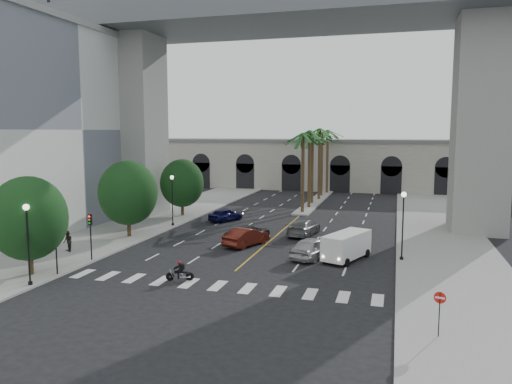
# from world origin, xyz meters

# --- Properties ---
(ground) EXTENTS (140.00, 140.00, 0.00)m
(ground) POSITION_xyz_m (0.00, 0.00, 0.00)
(ground) COLOR black
(ground) RESTS_ON ground
(sidewalk_left) EXTENTS (8.00, 100.00, 0.15)m
(sidewalk_left) POSITION_xyz_m (-15.00, 15.00, 0.07)
(sidewalk_left) COLOR gray
(sidewalk_left) RESTS_ON ground
(sidewalk_right) EXTENTS (8.00, 100.00, 0.15)m
(sidewalk_right) POSITION_xyz_m (15.00, 15.00, 0.07)
(sidewalk_right) COLOR gray
(sidewalk_right) RESTS_ON ground
(median) EXTENTS (2.00, 24.00, 0.20)m
(median) POSITION_xyz_m (0.00, 38.00, 0.10)
(median) COLOR gray
(median) RESTS_ON ground
(building_left) EXTENTS (16.50, 32.50, 20.60)m
(building_left) POSITION_xyz_m (-27.00, 12.00, 10.31)
(building_left) COLOR silver
(building_left) RESTS_ON ground
(pier_building) EXTENTS (71.00, 10.50, 8.50)m
(pier_building) POSITION_xyz_m (0.00, 55.00, 4.27)
(pier_building) COLOR beige
(pier_building) RESTS_ON ground
(bridge) EXTENTS (75.00, 13.00, 26.00)m
(bridge) POSITION_xyz_m (3.42, 22.00, 18.51)
(bridge) COLOR gray
(bridge) RESTS_ON ground
(palm_a) EXTENTS (3.20, 3.20, 10.30)m
(palm_a) POSITION_xyz_m (0.00, 28.00, 9.10)
(palm_a) COLOR #47331E
(palm_a) RESTS_ON ground
(palm_b) EXTENTS (3.20, 3.20, 10.60)m
(palm_b) POSITION_xyz_m (0.10, 32.00, 9.37)
(palm_b) COLOR #47331E
(palm_b) RESTS_ON ground
(palm_c) EXTENTS (3.20, 3.20, 10.10)m
(palm_c) POSITION_xyz_m (-0.20, 36.00, 8.91)
(palm_c) COLOR #47331E
(palm_c) RESTS_ON ground
(palm_d) EXTENTS (3.20, 3.20, 10.90)m
(palm_d) POSITION_xyz_m (0.15, 40.00, 9.65)
(palm_d) COLOR #47331E
(palm_d) RESTS_ON ground
(palm_e) EXTENTS (3.20, 3.20, 10.40)m
(palm_e) POSITION_xyz_m (-0.10, 44.00, 9.19)
(palm_e) COLOR #47331E
(palm_e) RESTS_ON ground
(palm_f) EXTENTS (3.20, 3.20, 10.70)m
(palm_f) POSITION_xyz_m (0.20, 48.00, 9.46)
(palm_f) COLOR #47331E
(palm_f) RESTS_ON ground
(street_tree_near) EXTENTS (5.20, 5.20, 6.89)m
(street_tree_near) POSITION_xyz_m (-13.00, -3.00, 4.02)
(street_tree_near) COLOR #382616
(street_tree_near) RESTS_ON ground
(street_tree_mid) EXTENTS (5.44, 5.44, 7.21)m
(street_tree_mid) POSITION_xyz_m (-13.00, 10.00, 4.21)
(street_tree_mid) COLOR #382616
(street_tree_mid) RESTS_ON ground
(street_tree_far) EXTENTS (5.04, 5.04, 6.68)m
(street_tree_far) POSITION_xyz_m (-13.00, 22.00, 3.90)
(street_tree_far) COLOR #382616
(street_tree_far) RESTS_ON ground
(lamp_post_left_near) EXTENTS (0.40, 0.40, 5.35)m
(lamp_post_left_near) POSITION_xyz_m (-11.40, -5.00, 3.22)
(lamp_post_left_near) COLOR black
(lamp_post_left_near) RESTS_ON ground
(lamp_post_left_far) EXTENTS (0.40, 0.40, 5.35)m
(lamp_post_left_far) POSITION_xyz_m (-11.40, 16.00, 3.22)
(lamp_post_left_far) COLOR black
(lamp_post_left_far) RESTS_ON ground
(lamp_post_right) EXTENTS (0.40, 0.40, 5.35)m
(lamp_post_right) POSITION_xyz_m (11.40, 8.00, 3.22)
(lamp_post_right) COLOR black
(lamp_post_right) RESTS_ON ground
(traffic_signal_near) EXTENTS (0.25, 0.18, 3.65)m
(traffic_signal_near) POSITION_xyz_m (-11.30, -2.50, 2.51)
(traffic_signal_near) COLOR black
(traffic_signal_near) RESTS_ON ground
(traffic_signal_far) EXTENTS (0.25, 0.18, 3.65)m
(traffic_signal_far) POSITION_xyz_m (-11.30, 1.50, 2.51)
(traffic_signal_far) COLOR black
(traffic_signal_far) RESTS_ON ground
(motorcycle_rider) EXTENTS (1.81, 0.67, 1.34)m
(motorcycle_rider) POSITION_xyz_m (-2.75, -1.12, 0.61)
(motorcycle_rider) COLOR black
(motorcycle_rider) RESTS_ON ground
(car_a) EXTENTS (3.38, 5.31, 1.68)m
(car_a) POSITION_xyz_m (4.71, 7.15, 0.84)
(car_a) COLOR #A7A5AA
(car_a) RESTS_ON ground
(car_b) EXTENTS (3.26, 5.03, 1.57)m
(car_b) POSITION_xyz_m (-1.50, 9.79, 0.78)
(car_b) COLOR #521810
(car_b) RESTS_ON ground
(car_c) EXTENTS (3.58, 5.59, 1.44)m
(car_c) POSITION_xyz_m (-1.91, 11.68, 0.72)
(car_c) COLOR black
(car_c) RESTS_ON ground
(car_d) EXTENTS (2.75, 5.52, 1.54)m
(car_d) POSITION_xyz_m (2.46, 15.42, 0.77)
(car_d) COLOR slate
(car_d) RESTS_ON ground
(car_e) EXTENTS (3.31, 4.55, 1.44)m
(car_e) POSITION_xyz_m (-7.18, 20.52, 0.72)
(car_e) COLOR #0D0D3D
(car_e) RESTS_ON ground
(cargo_van) EXTENTS (3.51, 5.29, 2.11)m
(cargo_van) POSITION_xyz_m (7.30, 7.23, 1.18)
(cargo_van) COLOR silver
(cargo_van) RESTS_ON ground
(pedestrian_a) EXTENTS (0.63, 0.42, 1.69)m
(pedestrian_a) POSITION_xyz_m (-16.70, 3.42, 1.00)
(pedestrian_a) COLOR black
(pedestrian_a) RESTS_ON sidewalk_left
(pedestrian_b) EXTENTS (1.04, 0.99, 1.68)m
(pedestrian_b) POSITION_xyz_m (-14.63, 3.19, 0.99)
(pedestrian_b) COLOR black
(pedestrian_b) RESTS_ON sidewalk_left
(do_not_enter_sign) EXTENTS (0.56, 0.18, 2.34)m
(do_not_enter_sign) POSITION_xyz_m (13.00, -6.42, 1.70)
(do_not_enter_sign) COLOR black
(do_not_enter_sign) RESTS_ON ground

